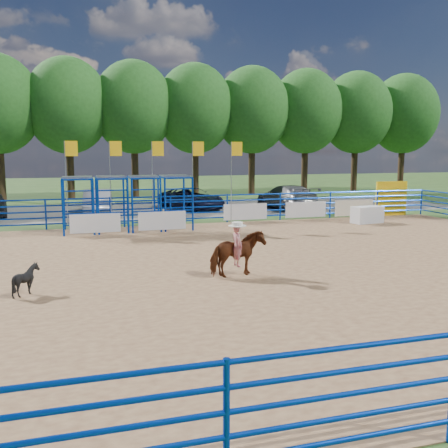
{
  "coord_description": "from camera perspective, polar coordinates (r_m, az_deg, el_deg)",
  "views": [
    {
      "loc": [
        -4.46,
        -14.91,
        3.72
      ],
      "look_at": [
        0.19,
        1.0,
        1.3
      ],
      "focal_mm": 40.0,
      "sensor_mm": 36.0,
      "label": 1
    }
  ],
  "objects": [
    {
      "name": "ground",
      "position": [
        16.0,
        0.35,
        -5.14
      ],
      "size": [
        120.0,
        120.0,
        0.0
      ],
      "primitive_type": "plane",
      "color": "#375622",
      "rests_on": "ground"
    },
    {
      "name": "treeline",
      "position": [
        41.32,
        -10.33,
        13.46
      ],
      "size": [
        56.4,
        6.4,
        11.24
      ],
      "color": "#3F2B19",
      "rests_on": "ground"
    },
    {
      "name": "car_d",
      "position": [
        32.83,
        7.15,
        3.1
      ],
      "size": [
        2.7,
        5.52,
        1.55
      ],
      "primitive_type": "imported",
      "rotation": [
        0.0,
        0.0,
        3.24
      ],
      "color": "#5F5E61",
      "rests_on": "gravel_strip"
    },
    {
      "name": "calf",
      "position": [
        13.99,
        -21.68,
        -5.92
      ],
      "size": [
        0.81,
        0.74,
        0.81
      ],
      "primitive_type": "imported",
      "rotation": [
        0.0,
        0.0,
        1.69
      ],
      "color": "black",
      "rests_on": "arena_dirt"
    },
    {
      "name": "announcer_table",
      "position": [
        27.0,
        16.05,
        1.03
      ],
      "size": [
        1.73,
        1.02,
        0.87
      ],
      "primitive_type": "cube",
      "rotation": [
        0.0,
        0.0,
        0.17
      ],
      "color": "silver",
      "rests_on": "arena_dirt"
    },
    {
      "name": "gravel_strip",
      "position": [
        32.43,
        -8.29,
        1.64
      ],
      "size": [
        40.0,
        10.0,
        0.01
      ],
      "primitive_type": "cube",
      "color": "slate",
      "rests_on": "ground"
    },
    {
      "name": "horse_and_rider",
      "position": [
        14.81,
        1.52,
        -3.03
      ],
      "size": [
        1.72,
        1.0,
        2.25
      ],
      "color": "#622D13",
      "rests_on": "arena_dirt"
    },
    {
      "name": "chute_assembly",
      "position": [
        24.01,
        -10.1,
        2.29
      ],
      "size": [
        19.32,
        2.41,
        4.2
      ],
      "color": "#0836AF",
      "rests_on": "ground"
    },
    {
      "name": "car_c",
      "position": [
        32.24,
        -3.71,
        2.91
      ],
      "size": [
        4.09,
        5.47,
        1.38
      ],
      "primitive_type": "imported",
      "rotation": [
        0.0,
        0.0,
        0.41
      ],
      "color": "black",
      "rests_on": "gravel_strip"
    },
    {
      "name": "perimeter_fence",
      "position": [
        15.84,
        0.35,
        -2.5
      ],
      "size": [
        30.1,
        20.1,
        1.5
      ],
      "color": "#0836AF",
      "rests_on": "ground"
    },
    {
      "name": "arena_dirt",
      "position": [
        15.99,
        0.35,
        -5.1
      ],
      "size": [
        30.0,
        20.0,
        0.02
      ],
      "primitive_type": "cube",
      "color": "#9C754E",
      "rests_on": "ground"
    },
    {
      "name": "car_b",
      "position": [
        31.29,
        -14.16,
        2.58
      ],
      "size": [
        1.94,
        4.56,
        1.46
      ],
      "primitive_type": "imported",
      "rotation": [
        0.0,
        0.0,
        3.05
      ],
      "color": "gray",
      "rests_on": "gravel_strip"
    }
  ]
}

